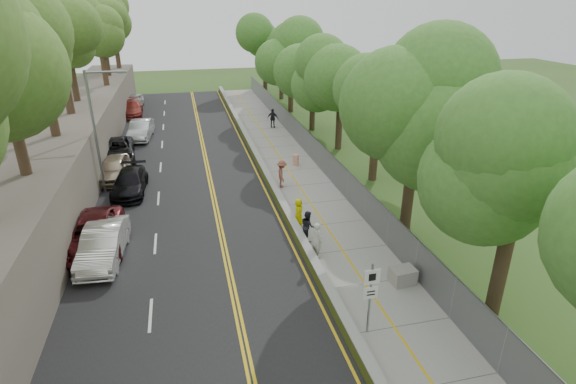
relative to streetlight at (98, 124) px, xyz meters
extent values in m
plane|color=#33511E|center=(10.46, -14.00, -4.64)|extent=(140.00, 140.00, 0.00)
cube|color=black|center=(5.06, 1.00, -4.62)|extent=(11.20, 66.00, 0.04)
cube|color=gray|center=(13.01, 1.00, -4.61)|extent=(4.20, 66.00, 0.05)
cube|color=#A6C928|center=(10.71, 1.00, -4.34)|extent=(0.42, 66.00, 0.60)
cube|color=#595147|center=(-3.04, 1.00, -2.64)|extent=(5.00, 66.00, 4.00)
cube|color=slate|center=(15.11, 1.00, -3.64)|extent=(0.04, 66.00, 2.00)
cylinder|color=gray|center=(-0.24, 0.00, -0.64)|extent=(0.18, 0.18, 8.00)
cylinder|color=gray|center=(0.87, 0.00, 3.21)|extent=(2.30, 0.13, 0.13)
cube|color=gray|center=(1.95, 0.00, 3.16)|extent=(0.50, 0.22, 0.14)
cylinder|color=gray|center=(11.51, -17.00, -3.04)|extent=(0.09, 0.09, 3.10)
cube|color=white|center=(11.51, -17.03, -2.04)|extent=(0.62, 0.04, 0.62)
cube|color=white|center=(11.51, -17.03, -2.74)|extent=(0.56, 0.04, 0.50)
cylinder|color=#D14E22|center=(13.46, 2.00, -4.15)|extent=(0.53, 0.53, 0.88)
cube|color=gray|center=(14.35, -14.28, -4.23)|extent=(1.16, 0.91, 0.73)
imported|color=white|center=(0.91, -9.01, -3.77)|extent=(2.13, 5.16, 1.66)
imported|color=maroon|center=(0.34, -7.76, -3.79)|extent=(2.94, 5.94, 1.62)
imported|color=black|center=(1.46, -0.60, -3.88)|extent=(2.28, 5.07, 1.44)
imported|color=tan|center=(0.18, 2.18, -3.79)|extent=(2.19, 4.84, 1.61)
imported|color=silver|center=(1.41, 12.31, -3.77)|extent=(2.23, 5.17, 1.66)
imported|color=black|center=(-0.14, 6.40, -3.76)|extent=(3.35, 6.27, 1.68)
imported|color=maroon|center=(-0.14, 21.80, -3.79)|extent=(2.43, 5.62, 1.61)
imported|color=silver|center=(-0.14, 25.74, -3.83)|extent=(2.16, 4.62, 1.53)
imported|color=#D8D002|center=(11.21, -7.57, -3.82)|extent=(0.72, 0.88, 1.55)
imported|color=beige|center=(11.21, -11.24, -3.65)|extent=(0.57, 0.76, 1.87)
imported|color=black|center=(11.21, -9.48, -3.75)|extent=(0.68, 0.85, 1.68)
imported|color=brown|center=(11.48, -2.00, -3.64)|extent=(0.85, 1.30, 1.89)
imported|color=black|center=(13.97, 13.22, -3.64)|extent=(1.21, 0.88, 1.90)
camera|label=1|loc=(5.32, -29.77, 7.34)|focal=28.00mm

